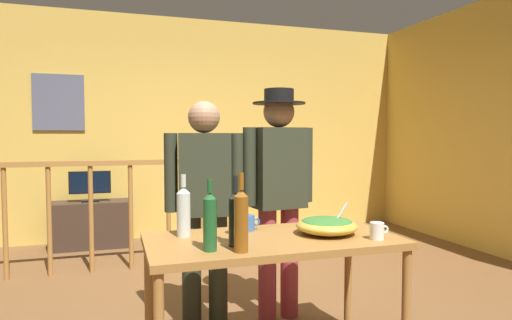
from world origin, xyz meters
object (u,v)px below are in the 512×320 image
(salad_bowl, at_px, (327,225))
(wine_glass, at_px, (238,213))
(mug_white, at_px, (377,231))
(wine_bottle_dark, at_px, (235,218))
(person_standing_left, at_px, (204,197))
(flat_screen_tv, at_px, (90,183))
(wine_bottle_amber, at_px, (241,220))
(stair_railing, at_px, (96,203))
(person_standing_right, at_px, (279,184))
(tv_console, at_px, (91,224))
(wine_bottle_green, at_px, (210,221))
(serving_table, at_px, (273,251))
(mug_blue, at_px, (248,223))
(wine_bottle_clear, at_px, (184,211))
(framed_picture, at_px, (59,102))

(salad_bowl, xyz_separation_m, wine_glass, (-0.50, 0.13, 0.07))
(salad_bowl, xyz_separation_m, mug_white, (0.20, -0.21, -0.01))
(wine_bottle_dark, bearing_deg, person_standing_left, 91.45)
(salad_bowl, height_order, mug_white, salad_bowl)
(flat_screen_tv, distance_m, wine_bottle_amber, 3.53)
(stair_railing, xyz_separation_m, person_standing_right, (1.29, -1.54, 0.30))
(tv_console, bearing_deg, wine_bottle_dark, -75.28)
(tv_console, distance_m, salad_bowl, 3.57)
(mug_white, xyz_separation_m, person_standing_left, (-0.80, 0.84, 0.11))
(wine_bottle_amber, bearing_deg, wine_glass, 76.79)
(wine_bottle_dark, relative_size, mug_white, 3.25)
(wine_bottle_green, bearing_deg, flat_screen_tv, 102.22)
(person_standing_left, xyz_separation_m, person_standing_right, (0.54, 0.00, 0.07))
(stair_railing, height_order, wine_bottle_dark, stair_railing)
(serving_table, height_order, mug_blue, mug_blue)
(wine_bottle_amber, bearing_deg, mug_blue, 69.69)
(wine_bottle_dark, bearing_deg, serving_table, 26.06)
(wine_bottle_clear, relative_size, person_standing_left, 0.23)
(stair_railing, bearing_deg, mug_blue, -64.21)
(serving_table, height_order, salad_bowl, salad_bowl)
(wine_bottle_green, distance_m, mug_white, 0.94)
(framed_picture, relative_size, stair_railing, 0.22)
(wine_bottle_amber, bearing_deg, flat_screen_tv, 104.24)
(stair_railing, distance_m, flat_screen_tv, 1.02)
(framed_picture, distance_m, wine_glass, 3.71)
(serving_table, distance_m, wine_bottle_green, 0.49)
(stair_railing, xyz_separation_m, tv_console, (-0.10, 1.04, -0.40))
(wine_glass, distance_m, wine_bottle_green, 0.38)
(stair_railing, xyz_separation_m, mug_blue, (0.94, -1.94, 0.12))
(tv_console, height_order, salad_bowl, salad_bowl)
(serving_table, bearing_deg, stair_railing, 115.26)
(stair_railing, height_order, salad_bowl, stair_railing)
(tv_console, xyz_separation_m, person_standing_right, (1.39, -2.59, 0.70))
(flat_screen_tv, height_order, person_standing_right, person_standing_right)
(person_standing_left, bearing_deg, wine_bottle_amber, 98.28)
(tv_console, distance_m, mug_blue, 3.20)
(wine_glass, distance_m, mug_blue, 0.16)
(tv_console, height_order, person_standing_right, person_standing_right)
(wine_bottle_amber, distance_m, mug_blue, 0.51)
(wine_bottle_dark, xyz_separation_m, person_standing_left, (-0.02, 0.74, 0.01))
(wine_bottle_clear, bearing_deg, serving_table, -20.26)
(wine_bottle_clear, bearing_deg, wine_bottle_green, -77.62)
(flat_screen_tv, distance_m, mug_white, 3.78)
(wine_bottle_amber, relative_size, person_standing_right, 0.24)
(salad_bowl, xyz_separation_m, wine_bottle_green, (-0.73, -0.17, 0.10))
(framed_picture, bearing_deg, wine_bottle_clear, -73.22)
(serving_table, relative_size, wine_glass, 7.86)
(wine_glass, height_order, wine_bottle_dark, wine_bottle_dark)
(stair_railing, distance_m, wine_bottle_clear, 2.07)
(framed_picture, xyz_separation_m, tv_console, (0.35, -0.29, -1.45))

